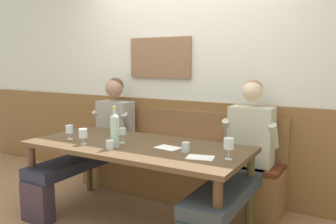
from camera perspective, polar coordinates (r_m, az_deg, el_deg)
name	(u,v)px	position (r m, az deg, el deg)	size (l,w,h in m)	color
room_wall_back	(186,69)	(3.91, 3.04, 7.16)	(6.80, 0.12, 2.80)	silver
wood_wainscot_panel	(184,146)	(3.97, 2.62, -5.62)	(6.80, 0.03, 1.05)	brown
wall_bench	(175,171)	(3.86, 1.16, -9.75)	(2.32, 0.42, 0.94)	brown
dining_table	(136,153)	(3.16, -5.24, -6.69)	(2.02, 0.91, 0.74)	brown
person_center_left_seat	(95,139)	(3.92, -11.99, -4.45)	(0.52, 1.35, 1.29)	#372934
person_center_right_seat	(238,160)	(3.10, 11.56, -7.83)	(0.51, 1.35, 1.31)	#273330
wine_bottle_green_tall	(115,129)	(3.02, -8.80, -2.83)	(0.08, 0.08, 0.36)	#ADCEBB
wine_glass_near_bucket	(229,144)	(2.66, 10.03, -5.22)	(0.08, 0.08, 0.17)	silver
wine_glass_by_bottle	(122,132)	(3.18, -7.57, -3.33)	(0.07, 0.07, 0.14)	silver
wine_glass_mid_right	(83,134)	(3.19, -13.87, -3.49)	(0.07, 0.07, 0.14)	silver
wine_glass_right_end	(69,130)	(3.43, -15.97, -2.88)	(0.07, 0.07, 0.14)	silver
water_tumbler_center	(110,145)	(2.97, -9.61, -5.38)	(0.06, 0.06, 0.08)	silver
water_tumbler_left	(186,147)	(2.85, 2.94, -5.83)	(0.07, 0.07, 0.08)	silver
tasting_sheet_left_guest	(200,157)	(2.71, 5.35, -7.48)	(0.21, 0.15, 0.00)	white
tasting_sheet_right_guest	(168,148)	(2.99, -0.03, -5.91)	(0.21, 0.15, 0.00)	white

